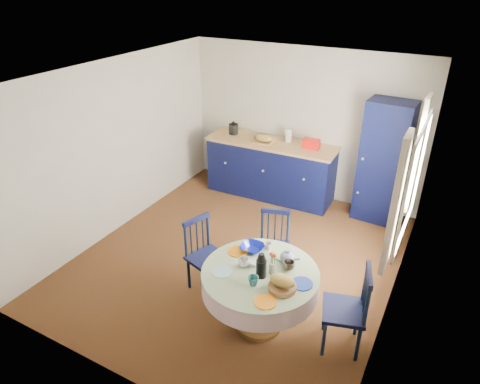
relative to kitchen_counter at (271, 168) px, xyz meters
The scene contains 17 objects.
floor 2.01m from the kitchen_counter, 77.93° to the right, with size 4.50×4.50×0.00m, color black.
ceiling 2.79m from the kitchen_counter, 77.93° to the right, with size 4.50×4.50×0.00m, color white.
wall_back 0.92m from the kitchen_counter, 40.74° to the left, with size 4.00×0.02×2.50m, color silver.
wall_left 2.59m from the kitchen_counter, 129.99° to the right, with size 0.02×4.50×2.50m, color silver.
wall_right 3.16m from the kitchen_counter, 38.30° to the right, with size 0.02×4.50×2.50m, color silver.
window 3.03m from the kitchen_counter, 34.14° to the right, with size 0.10×1.74×1.45m.
kitchen_counter is the anchor object (origin of this frame).
pantry_cabinet 1.86m from the kitchen_counter, ahead, with size 0.69×0.51×1.90m.
dining_table 3.15m from the kitchen_counter, 67.26° to the right, with size 1.24×1.24×1.03m.
chair_left 2.63m from the kitchen_counter, 82.86° to the right, with size 0.51×0.53×0.94m.
chair_far 2.23m from the kitchen_counter, 64.35° to the right, with size 0.50×0.49×0.90m.
chair_right 3.45m from the kitchen_counter, 52.20° to the right, with size 0.53×0.54×0.99m.
mug_a 3.08m from the kitchen_counter, 70.76° to the right, with size 0.12×0.12×0.09m, color silver.
mug_b 3.37m from the kitchen_counter, 68.41° to the right, with size 0.11×0.11×0.10m, color #287174.
mug_c 3.09m from the kitchen_counter, 61.88° to the right, with size 0.12×0.12×0.09m, color black.
mug_d 2.75m from the kitchen_counter, 66.17° to the right, with size 0.09×0.09×0.08m, color silver.
cobalt_bowl 2.78m from the kitchen_counter, 69.68° to the right, with size 0.26×0.26×0.06m, color navy.
Camera 1 is at (2.30, -4.22, 3.56)m, focal length 32.00 mm.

